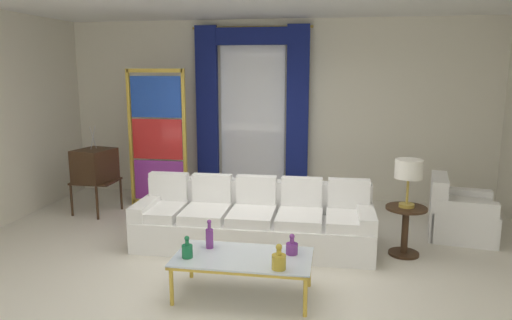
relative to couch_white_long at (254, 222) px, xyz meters
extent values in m
plane|color=silver|center=(-0.03, -0.65, -0.31)|extent=(16.00, 16.00, 0.00)
cube|color=silver|center=(-0.03, 2.41, 1.19)|extent=(8.00, 0.12, 3.00)
cube|color=white|center=(-0.43, 2.33, 1.24)|extent=(1.10, 0.02, 2.50)
cylinder|color=gold|center=(-0.43, 2.25, 2.55)|extent=(2.00, 0.04, 0.04)
cube|color=navy|center=(-1.20, 2.23, 1.24)|extent=(0.36, 0.12, 2.70)
cube|color=navy|center=(0.34, 2.23, 1.24)|extent=(0.36, 0.12, 2.70)
cube|color=navy|center=(-0.43, 2.23, 2.41)|extent=(1.80, 0.10, 0.28)
cube|color=white|center=(0.00, -0.10, -0.12)|extent=(2.91, 0.93, 0.38)
cube|color=white|center=(0.00, 0.27, 0.08)|extent=(2.90, 0.23, 0.78)
cube|color=white|center=(1.36, -0.08, -0.03)|extent=(0.21, 0.86, 0.56)
cube|color=white|center=(-1.36, -0.11, -0.03)|extent=(0.21, 0.86, 0.56)
cube|color=white|center=(1.16, -0.13, 0.13)|extent=(0.54, 0.74, 0.12)
cube|color=white|center=(1.16, 0.19, 0.35)|extent=(0.51, 0.15, 0.40)
cube|color=white|center=(0.58, -0.14, 0.13)|extent=(0.54, 0.74, 0.12)
cube|color=white|center=(0.58, 0.18, 0.35)|extent=(0.51, 0.15, 0.40)
cube|color=white|center=(0.00, -0.15, 0.13)|extent=(0.54, 0.74, 0.12)
cube|color=white|center=(0.00, 0.17, 0.35)|extent=(0.51, 0.15, 0.40)
cube|color=white|center=(-0.58, -0.15, 0.13)|extent=(0.54, 0.74, 0.12)
cube|color=white|center=(-0.58, 0.17, 0.35)|extent=(0.51, 0.15, 0.40)
cube|color=white|center=(-1.16, -0.16, 0.13)|extent=(0.54, 0.74, 0.12)
cube|color=white|center=(-1.16, 0.16, 0.35)|extent=(0.51, 0.15, 0.40)
cube|color=silver|center=(0.12, -1.35, 0.09)|extent=(1.33, 0.69, 0.02)
cube|color=gold|center=(0.12, -1.02, 0.07)|extent=(1.33, 0.04, 0.03)
cube|color=gold|center=(0.12, -1.67, 0.07)|extent=(1.33, 0.04, 0.03)
cube|color=gold|center=(-0.52, -1.35, 0.07)|extent=(0.04, 0.69, 0.03)
cube|color=gold|center=(0.77, -1.35, 0.07)|extent=(0.04, 0.69, 0.03)
cylinder|color=gold|center=(-0.50, -1.04, -0.12)|extent=(0.04, 0.04, 0.38)
cylinder|color=gold|center=(0.75, -1.04, -0.12)|extent=(0.04, 0.04, 0.38)
cylinder|color=gold|center=(-0.50, -1.65, -0.12)|extent=(0.04, 0.04, 0.38)
cylinder|color=gold|center=(0.75, -1.65, -0.12)|extent=(0.04, 0.04, 0.38)
cylinder|color=#196B3D|center=(-0.40, -1.47, 0.17)|extent=(0.11, 0.11, 0.12)
cylinder|color=#196B3D|center=(-0.40, -1.47, 0.25)|extent=(0.04, 0.04, 0.05)
sphere|color=#196B3D|center=(-0.40, -1.47, 0.30)|extent=(0.05, 0.05, 0.05)
cylinder|color=#753384|center=(0.59, -1.22, 0.16)|extent=(0.12, 0.12, 0.11)
cylinder|color=#753384|center=(0.59, -1.22, 0.24)|extent=(0.04, 0.04, 0.05)
sphere|color=#753384|center=(0.59, -1.22, 0.28)|extent=(0.05, 0.05, 0.05)
cylinder|color=gold|center=(0.50, -1.59, 0.17)|extent=(0.13, 0.13, 0.13)
cylinder|color=gold|center=(0.50, -1.59, 0.26)|extent=(0.05, 0.05, 0.05)
sphere|color=gold|center=(0.50, -1.59, 0.31)|extent=(0.06, 0.06, 0.06)
cylinder|color=#753384|center=(-0.25, -1.20, 0.20)|extent=(0.08, 0.08, 0.20)
cylinder|color=#753384|center=(-0.25, -1.20, 0.33)|extent=(0.03, 0.03, 0.06)
sphere|color=#753384|center=(-0.25, -1.20, 0.38)|extent=(0.05, 0.05, 0.05)
cube|color=#382314|center=(-2.64, 0.96, 0.19)|extent=(0.62, 0.54, 0.03)
cylinder|color=#382314|center=(-2.93, 0.74, -0.06)|extent=(0.04, 0.04, 0.50)
cylinder|color=#382314|center=(-2.81, 1.28, -0.06)|extent=(0.04, 0.04, 0.50)
cylinder|color=#382314|center=(-2.46, 0.63, -0.06)|extent=(0.04, 0.04, 0.50)
cylinder|color=#382314|center=(-2.34, 1.18, -0.06)|extent=(0.04, 0.04, 0.50)
cube|color=#382314|center=(-2.64, 0.96, 0.45)|extent=(0.59, 0.65, 0.48)
cube|color=black|center=(-2.87, 1.01, 0.47)|extent=(0.09, 0.39, 0.30)
cylinder|color=gold|center=(-2.89, 0.93, 0.28)|extent=(0.02, 0.04, 0.04)
cylinder|color=gold|center=(-2.85, 1.09, 0.28)|extent=(0.02, 0.04, 0.04)
cylinder|color=silver|center=(-2.64, 0.96, 0.87)|extent=(0.04, 0.13, 0.34)
cylinder|color=silver|center=(-2.64, 0.96, 0.87)|extent=(0.04, 0.13, 0.34)
cube|color=white|center=(2.67, 0.76, -0.11)|extent=(0.92, 0.92, 0.40)
cube|color=white|center=(2.67, 0.76, 0.14)|extent=(0.80, 0.80, 0.10)
cube|color=white|center=(2.36, 0.81, 0.09)|extent=(0.33, 0.82, 0.80)
cube|color=white|center=(2.73, 1.07, -0.02)|extent=(0.76, 0.30, 0.58)
cube|color=white|center=(2.62, 0.44, -0.02)|extent=(0.76, 0.30, 0.58)
cube|color=gold|center=(-2.26, 1.45, 0.79)|extent=(0.05, 0.05, 2.20)
cube|color=gold|center=(-1.36, 1.45, 0.79)|extent=(0.05, 0.05, 2.20)
cube|color=gold|center=(-1.81, 1.45, 1.86)|extent=(0.90, 0.05, 0.06)
cube|color=gold|center=(-1.81, 1.45, -0.26)|extent=(0.90, 0.05, 0.10)
cube|color=purple|center=(-1.81, 1.45, 0.13)|extent=(0.82, 0.02, 0.64)
cube|color=red|center=(-1.81, 1.45, 0.79)|extent=(0.82, 0.02, 0.64)
cube|color=#1E47B7|center=(-1.81, 1.45, 1.46)|extent=(0.82, 0.02, 0.64)
cylinder|color=beige|center=(-1.37, 1.26, -0.28)|extent=(0.16, 0.16, 0.06)
ellipsoid|color=navy|center=(-1.37, 1.26, -0.17)|extent=(0.18, 0.32, 0.20)
sphere|color=navy|center=(-1.37, 1.40, -0.06)|extent=(0.09, 0.09, 0.09)
cone|color=gold|center=(-1.37, 1.46, -0.06)|extent=(0.02, 0.04, 0.02)
cone|color=#326C3A|center=(-1.37, 1.08, -0.07)|extent=(0.44, 0.40, 0.50)
cylinder|color=#382314|center=(1.83, -0.01, 0.27)|extent=(0.48, 0.48, 0.03)
cylinder|color=#382314|center=(1.83, -0.01, -0.02)|extent=(0.08, 0.08, 0.55)
cylinder|color=#382314|center=(1.83, -0.01, -0.29)|extent=(0.36, 0.36, 0.03)
cylinder|color=#B29338|center=(1.83, -0.01, 0.31)|extent=(0.18, 0.18, 0.04)
cylinder|color=#B29338|center=(1.83, -0.01, 0.51)|extent=(0.03, 0.03, 0.36)
cylinder|color=white|center=(1.83, -0.01, 0.75)|extent=(0.32, 0.32, 0.22)
camera|label=1|loc=(0.97, -5.59, 1.89)|focal=33.15mm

